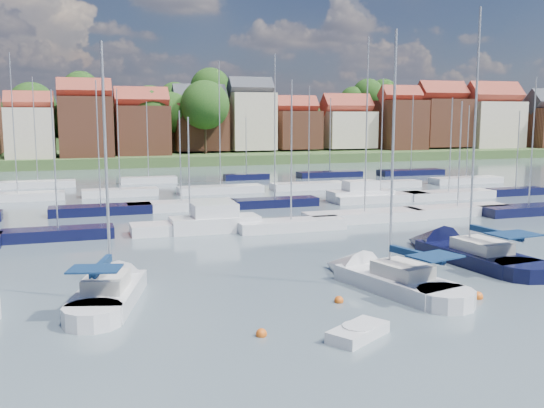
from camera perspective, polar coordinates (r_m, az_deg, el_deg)
name	(u,v)px	position (r m, az deg, el deg)	size (l,w,h in m)	color
ground	(221,197)	(68.90, -4.79, 0.65)	(260.00, 260.00, 0.00)	#404F57
sailboat_left	(114,290)	(32.01, -14.68, -7.82)	(5.27, 10.33, 13.66)	silver
sailboat_centre	(380,278)	(33.62, 10.11, -6.91)	(5.43, 11.06, 14.58)	silver
sailboat_navy	(458,252)	(41.19, 17.07, -4.35)	(4.53, 12.54, 16.96)	black
tender	(358,332)	(25.79, 8.09, -11.87)	(3.17, 2.66, 0.63)	silver
buoy_b	(261,336)	(25.81, -1.00, -12.34)	(0.47, 0.47, 0.47)	#D85914
buoy_c	(339,302)	(30.36, 6.31, -9.19)	(0.46, 0.46, 0.46)	#D85914
buoy_d	(478,299)	(32.49, 18.79, -8.42)	(0.53, 0.53, 0.53)	#D85914
buoy_e	(383,264)	(38.37, 10.41, -5.57)	(0.44, 0.44, 0.44)	beige
marina_field	(249,198)	(64.67, -2.15, 0.56)	(79.62, 41.41, 15.93)	silver
far_shore_town	(146,134)	(160.20, -11.81, 6.48)	(212.46, 90.00, 22.27)	#3E592C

